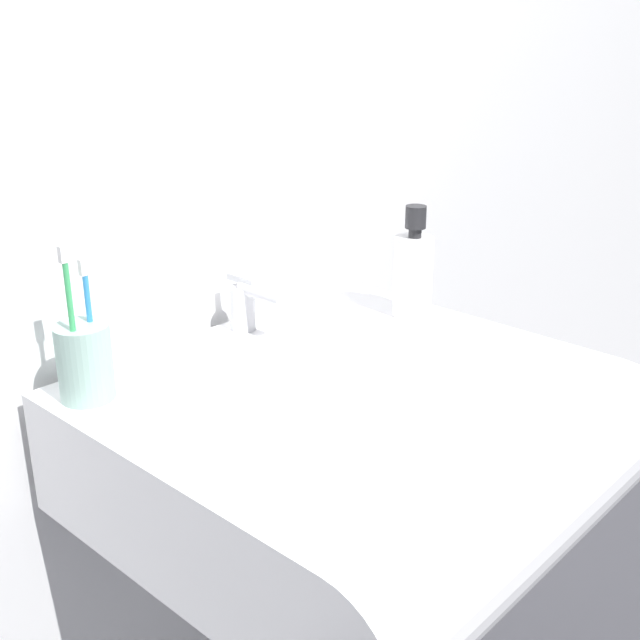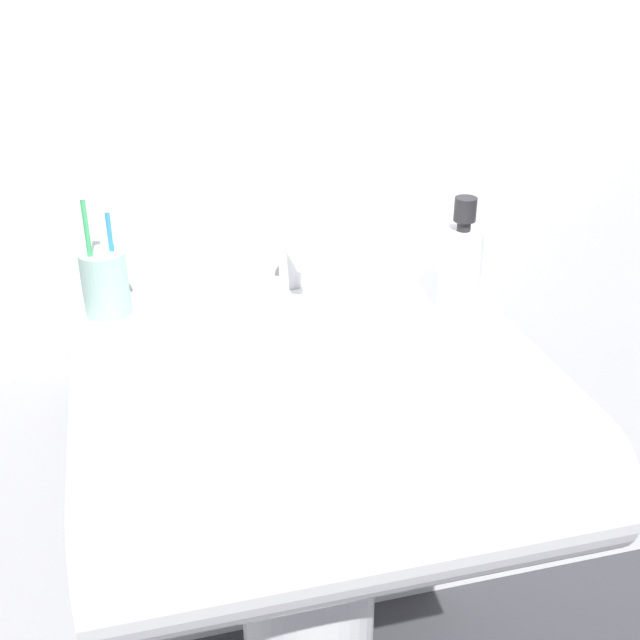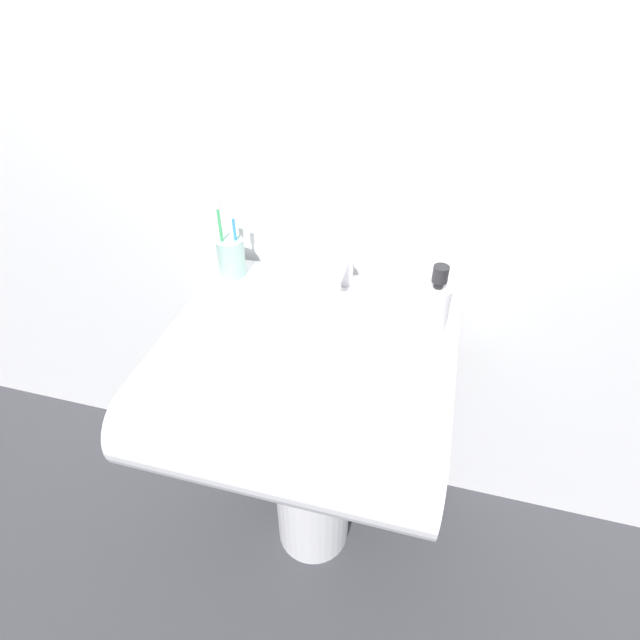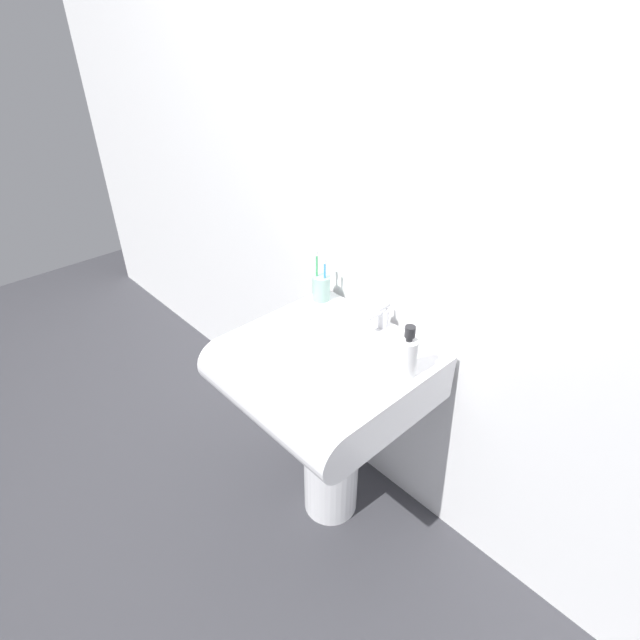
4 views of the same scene
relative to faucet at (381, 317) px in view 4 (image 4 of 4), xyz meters
The scene contains 7 objects.
ground_plane 0.88m from the faucet, 97.84° to the right, with size 6.00×6.00×0.00m, color #38383D.
wall_back 0.36m from the faucet, 106.00° to the left, with size 5.00×0.05×2.40m, color white.
sink_pedestal 0.57m from the faucet, 97.84° to the right, with size 0.22×0.22×0.64m, color white.
sink_basin 0.30m from the faucet, 96.00° to the right, with size 0.62×0.60×0.17m.
faucet is the anchor object (origin of this frame).
toothbrush_cup 0.29m from the faucet, behind, with size 0.07×0.07×0.20m.
soap_bottle 0.26m from the faucet, 31.95° to the right, with size 0.06×0.06×0.18m.
Camera 4 is at (0.95, -0.94, 1.79)m, focal length 28.00 mm.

